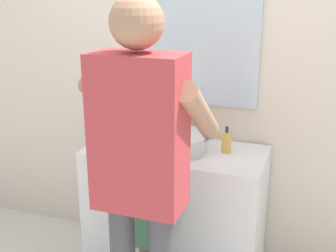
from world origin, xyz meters
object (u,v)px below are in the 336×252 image
Objects in this scene: toothbrush_cup at (121,132)px; adult_parent at (141,155)px; child_toddler at (153,224)px; soap_bottle at (226,142)px.

toothbrush_cup is 0.90m from adult_parent.
toothbrush_cup is 0.71m from child_toddler.
toothbrush_cup is 0.71m from soap_bottle.
child_toddler is (0.40, -0.46, -0.36)m from toothbrush_cup.
soap_bottle is at bearing 56.31° from child_toddler.
soap_bottle is at bearing -0.35° from toothbrush_cup.
toothbrush_cup is at bearing 179.65° from soap_bottle.
child_toddler is at bearing 102.01° from adult_parent.
toothbrush_cup is 0.23× the size of child_toddler.
adult_parent is (0.47, -0.75, 0.18)m from toothbrush_cup.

